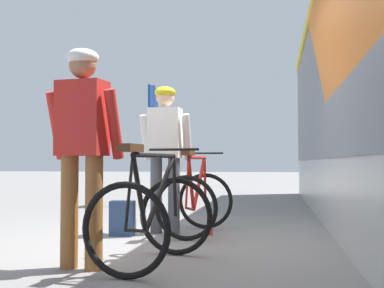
{
  "coord_description": "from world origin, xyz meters",
  "views": [
    {
      "loc": [
        1.16,
        -5.26,
        0.85
      ],
      "look_at": [
        0.25,
        0.22,
        1.05
      ],
      "focal_mm": 47.25,
      "sensor_mm": 36.0,
      "label": 1
    }
  ],
  "objects": [
    {
      "name": "water_bottle_by_the_backpack",
      "position": [
        -0.49,
        0.48,
        0.1
      ],
      "size": [
        0.07,
        0.07,
        0.2
      ],
      "primitive_type": "cylinder",
      "color": "silver",
      "rests_on": "ground"
    },
    {
      "name": "ground_plane",
      "position": [
        0.0,
        0.0,
        0.0
      ],
      "size": [
        80.0,
        80.0,
        0.0
      ],
      "primitive_type": "plane",
      "color": "gray"
    },
    {
      "name": "water_bottle_near_the_bikes",
      "position": [
        0.4,
        0.61,
        0.09
      ],
      "size": [
        0.07,
        0.07,
        0.19
      ],
      "primitive_type": "cylinder",
      "color": "red",
      "rests_on": "ground"
    },
    {
      "name": "platform_sign_post",
      "position": [
        -1.26,
        4.6,
        1.62
      ],
      "size": [
        0.08,
        0.7,
        2.4
      ],
      "color": "#595B60",
      "rests_on": "ground"
    },
    {
      "name": "cyclist_near_in_white",
      "position": [
        -0.15,
        0.66,
        1.05
      ],
      "size": [
        0.62,
        0.33,
        1.76
      ],
      "color": "#4C515B",
      "rests_on": "ground"
    },
    {
      "name": "cyclist_far_in_red",
      "position": [
        -0.37,
        -1.42,
        1.05
      ],
      "size": [
        0.64,
        0.36,
        1.76
      ],
      "color": "#935B2D",
      "rests_on": "ground"
    },
    {
      "name": "bicycle_far_black",
      "position": [
        0.17,
        -1.22,
        0.4
      ],
      "size": [
        0.88,
        1.17,
        0.99
      ],
      "color": "black",
      "rests_on": "ground"
    },
    {
      "name": "bicycle_near_red",
      "position": [
        0.24,
        0.64,
        0.4
      ],
      "size": [
        0.78,
        1.12,
        0.99
      ],
      "color": "black",
      "rests_on": "ground"
    },
    {
      "name": "backpack_on_platform",
      "position": [
        -0.6,
        0.4,
        0.2
      ],
      "size": [
        0.3,
        0.21,
        0.4
      ],
      "primitive_type": "cube",
      "rotation": [
        0.0,
        0.0,
        0.11
      ],
      "color": "navy",
      "rests_on": "ground"
    }
  ]
}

